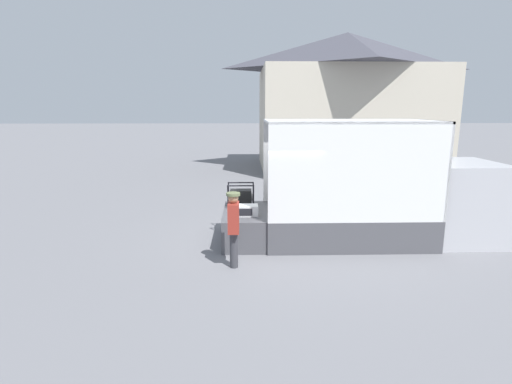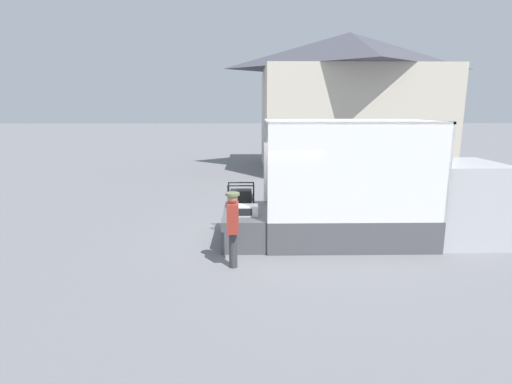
% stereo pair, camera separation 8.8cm
% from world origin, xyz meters
% --- Properties ---
extents(ground_plane, '(160.00, 160.00, 0.00)m').
position_xyz_m(ground_plane, '(0.00, 0.00, 0.00)').
color(ground_plane, slate).
extents(box_truck, '(6.05, 2.36, 3.15)m').
position_xyz_m(box_truck, '(3.50, 0.00, 0.91)').
color(box_truck, '#B2B2B7').
rests_on(box_truck, ground).
extents(tailgate_deck, '(1.10, 2.25, 0.80)m').
position_xyz_m(tailgate_deck, '(-0.55, 0.00, 0.40)').
color(tailgate_deck, '#4C4C51').
rests_on(tailgate_deck, ground).
extents(microwave, '(0.53, 0.38, 0.27)m').
position_xyz_m(microwave, '(-0.47, -0.44, 0.93)').
color(microwave, white).
rests_on(microwave, tailgate_deck).
extents(portable_generator, '(0.73, 0.49, 0.64)m').
position_xyz_m(portable_generator, '(-0.63, 0.51, 1.04)').
color(portable_generator, black).
rests_on(portable_generator, tailgate_deck).
extents(worker_person, '(0.30, 0.44, 1.69)m').
position_xyz_m(worker_person, '(-0.78, -1.85, 1.03)').
color(worker_person, '#38383D').
rests_on(worker_person, ground).
extents(house_backdrop, '(9.97, 8.00, 7.52)m').
position_xyz_m(house_backdrop, '(5.19, 12.98, 3.83)').
color(house_backdrop, beige).
rests_on(house_backdrop, ground).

